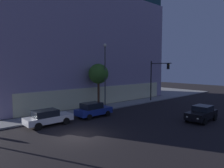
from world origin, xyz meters
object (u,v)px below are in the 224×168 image
at_px(modern_building, 69,46).
at_px(car_blue, 93,110).
at_px(street_lamp_sidewalk, 105,69).
at_px(traffic_light_far_corner, 157,75).
at_px(sidewalk_tree, 98,74).
at_px(car_white, 48,117).
at_px(car_black, 202,113).

distance_m(modern_building, car_blue, 18.64).
xyz_separation_m(modern_building, street_lamp_sidewalk, (-2.01, -12.90, -4.19)).
bearing_deg(modern_building, traffic_light_far_corner, -58.89).
bearing_deg(sidewalk_tree, street_lamp_sidewalk, -81.55).
distance_m(street_lamp_sidewalk, car_white, 10.80).
xyz_separation_m(car_white, car_blue, (5.58, -0.11, 0.04)).
bearing_deg(car_blue, sidewalk_tree, 44.64).
bearing_deg(traffic_light_far_corner, car_blue, -174.58).
relative_size(sidewalk_tree, car_white, 1.31).
relative_size(sidewalk_tree, car_black, 1.43).
xyz_separation_m(modern_building, car_white, (-11.41, -15.15, -9.01)).
relative_size(street_lamp_sidewalk, car_white, 1.89).
bearing_deg(street_lamp_sidewalk, modern_building, 81.14).
bearing_deg(car_blue, modern_building, 69.10).
relative_size(car_blue, car_black, 1.02).
distance_m(sidewalk_tree, car_blue, 6.50).
height_order(traffic_light_far_corner, car_white, traffic_light_far_corner).
height_order(street_lamp_sidewalk, car_blue, street_lamp_sidewalk).
distance_m(sidewalk_tree, car_white, 10.65).
xyz_separation_m(street_lamp_sidewalk, sidewalk_tree, (-0.18, 1.22, -0.76)).
height_order(street_lamp_sidewalk, car_white, street_lamp_sidewalk).
bearing_deg(car_blue, traffic_light_far_corner, 5.42).
height_order(traffic_light_far_corner, street_lamp_sidewalk, street_lamp_sidewalk).
bearing_deg(traffic_light_far_corner, street_lamp_sidewalk, 174.42).
height_order(car_white, car_blue, car_blue).
distance_m(car_white, car_black, 16.28).
bearing_deg(traffic_light_far_corner, car_white, -176.42).
distance_m(traffic_light_far_corner, sidewalk_tree, 10.83).
xyz_separation_m(street_lamp_sidewalk, car_black, (3.82, -11.77, -4.79)).
bearing_deg(car_white, modern_building, 53.03).
xyz_separation_m(sidewalk_tree, car_blue, (-3.64, -3.59, -4.02)).
bearing_deg(sidewalk_tree, modern_building, 79.36).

